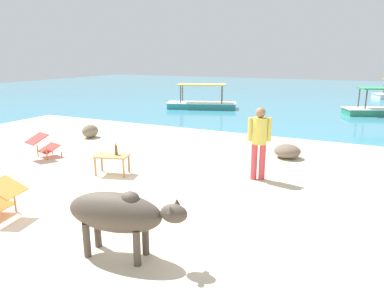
{
  "coord_description": "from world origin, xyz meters",
  "views": [
    {
      "loc": [
        4.05,
        -4.75,
        2.72
      ],
      "look_at": [
        0.38,
        3.0,
        0.55
      ],
      "focal_mm": 32.44,
      "sensor_mm": 36.0,
      "label": 1
    }
  ],
  "objects_px": {
    "low_bench_table": "(112,158)",
    "boat_green": "(384,109)",
    "bottle": "(116,150)",
    "boat_teal": "(202,103)",
    "deck_chair_near": "(0,197)",
    "person_standing": "(259,138)",
    "deck_chair_far": "(43,144)",
    "cow": "(118,213)"
  },
  "relations": [
    {
      "from": "deck_chair_near",
      "to": "boat_green",
      "type": "distance_m",
      "value": 16.53
    },
    {
      "from": "cow",
      "to": "boat_teal",
      "type": "xyz_separation_m",
      "value": [
        -4.75,
        13.55,
        -0.39
      ]
    },
    {
      "from": "low_bench_table",
      "to": "deck_chair_near",
      "type": "relative_size",
      "value": 1.0
    },
    {
      "from": "boat_green",
      "to": "boat_teal",
      "type": "bearing_deg",
      "value": 167.97
    },
    {
      "from": "low_bench_table",
      "to": "boat_green",
      "type": "height_order",
      "value": "boat_green"
    },
    {
      "from": "low_bench_table",
      "to": "person_standing",
      "type": "relative_size",
      "value": 0.53
    },
    {
      "from": "low_bench_table",
      "to": "boat_teal",
      "type": "bearing_deg",
      "value": 86.97
    },
    {
      "from": "boat_green",
      "to": "person_standing",
      "type": "bearing_deg",
      "value": -128.35
    },
    {
      "from": "deck_chair_near",
      "to": "cow",
      "type": "bearing_deg",
      "value": 166.68
    },
    {
      "from": "bottle",
      "to": "boat_green",
      "type": "height_order",
      "value": "boat_green"
    },
    {
      "from": "deck_chair_far",
      "to": "person_standing",
      "type": "relative_size",
      "value": 0.54
    },
    {
      "from": "bottle",
      "to": "deck_chair_far",
      "type": "relative_size",
      "value": 0.34
    },
    {
      "from": "cow",
      "to": "deck_chair_near",
      "type": "height_order",
      "value": "cow"
    },
    {
      "from": "person_standing",
      "to": "boat_green",
      "type": "xyz_separation_m",
      "value": [
        3.09,
        11.43,
        -0.7
      ]
    },
    {
      "from": "deck_chair_far",
      "to": "boat_teal",
      "type": "height_order",
      "value": "boat_teal"
    },
    {
      "from": "low_bench_table",
      "to": "deck_chair_near",
      "type": "bearing_deg",
      "value": -112.29
    },
    {
      "from": "low_bench_table",
      "to": "deck_chair_near",
      "type": "xyz_separation_m",
      "value": [
        -0.29,
        -2.63,
        -0.0
      ]
    },
    {
      "from": "bottle",
      "to": "boat_green",
      "type": "distance_m",
      "value": 13.93
    },
    {
      "from": "low_bench_table",
      "to": "deck_chair_far",
      "type": "height_order",
      "value": "deck_chair_far"
    },
    {
      "from": "bottle",
      "to": "boat_green",
      "type": "relative_size",
      "value": 0.08
    },
    {
      "from": "low_bench_table",
      "to": "deck_chair_far",
      "type": "relative_size",
      "value": 0.97
    },
    {
      "from": "bottle",
      "to": "boat_teal",
      "type": "bearing_deg",
      "value": 103.48
    },
    {
      "from": "low_bench_table",
      "to": "bottle",
      "type": "relative_size",
      "value": 2.88
    },
    {
      "from": "cow",
      "to": "deck_chair_near",
      "type": "xyz_separation_m",
      "value": [
        -2.54,
        0.1,
        -0.25
      ]
    },
    {
      "from": "person_standing",
      "to": "boat_teal",
      "type": "xyz_separation_m",
      "value": [
        -5.65,
        9.7,
        -0.7
      ]
    },
    {
      "from": "deck_chair_near",
      "to": "bottle",
      "type": "bearing_deg",
      "value": -108.99
    },
    {
      "from": "person_standing",
      "to": "boat_green",
      "type": "height_order",
      "value": "person_standing"
    },
    {
      "from": "person_standing",
      "to": "boat_teal",
      "type": "bearing_deg",
      "value": 9.34
    },
    {
      "from": "boat_green",
      "to": "low_bench_table",
      "type": "bearing_deg",
      "value": -139.66
    },
    {
      "from": "deck_chair_near",
      "to": "boat_teal",
      "type": "relative_size",
      "value": 0.22
    },
    {
      "from": "cow",
      "to": "boat_green",
      "type": "relative_size",
      "value": 0.45
    },
    {
      "from": "bottle",
      "to": "person_standing",
      "type": "bearing_deg",
      "value": 18.98
    },
    {
      "from": "low_bench_table",
      "to": "boat_green",
      "type": "relative_size",
      "value": 0.22
    },
    {
      "from": "low_bench_table",
      "to": "deck_chair_near",
      "type": "height_order",
      "value": "deck_chair_near"
    },
    {
      "from": "person_standing",
      "to": "low_bench_table",
      "type": "bearing_deg",
      "value": 88.73
    },
    {
      "from": "deck_chair_near",
      "to": "boat_green",
      "type": "height_order",
      "value": "boat_green"
    },
    {
      "from": "bottle",
      "to": "deck_chair_far",
      "type": "xyz_separation_m",
      "value": [
        -2.62,
        0.23,
        -0.2
      ]
    },
    {
      "from": "deck_chair_near",
      "to": "boat_teal",
      "type": "bearing_deg",
      "value": -91.85
    },
    {
      "from": "bottle",
      "to": "deck_chair_far",
      "type": "height_order",
      "value": "bottle"
    },
    {
      "from": "bottle",
      "to": "deck_chair_near",
      "type": "height_order",
      "value": "bottle"
    },
    {
      "from": "bottle",
      "to": "cow",
      "type": "bearing_deg",
      "value": -52.22
    },
    {
      "from": "bottle",
      "to": "boat_teal",
      "type": "xyz_separation_m",
      "value": [
        -2.58,
        10.76,
        -0.33
      ]
    }
  ]
}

